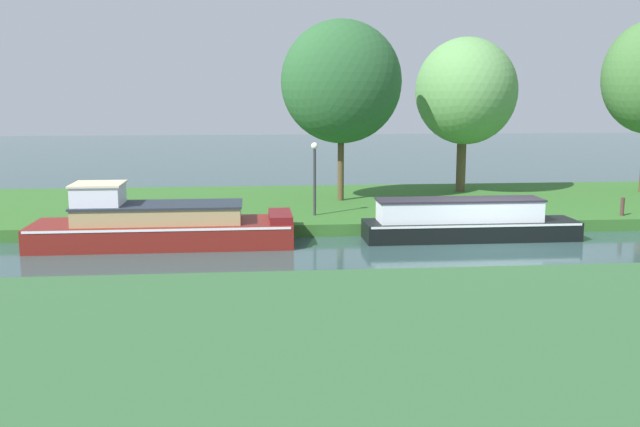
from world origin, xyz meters
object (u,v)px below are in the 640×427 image
willow_tree_centre (466,91)px  lamp_post (315,169)px  maroon_barge (160,225)px  mooring_post_far (511,207)px  black_narrowboat (466,222)px  willow_tree_left (341,82)px  mooring_post_near (622,207)px

willow_tree_centre → lamp_post: willow_tree_centre is taller
maroon_barge → willow_tree_centre: size_ratio=1.21×
maroon_barge → mooring_post_far: maroon_barge is taller
black_narrowboat → mooring_post_far: bearing=37.4°
willow_tree_left → maroon_barge: bearing=-136.4°
willow_tree_left → lamp_post: size_ratio=2.77×
willow_tree_centre → mooring_post_near: willow_tree_centre is taller
lamp_post → mooring_post_near: (10.53, -1.11, -1.30)m
maroon_barge → black_narrowboat: 9.52m
lamp_post → mooring_post_near: lamp_post is taller
maroon_barge → mooring_post_near: 15.57m
willow_tree_left → mooring_post_near: willow_tree_left is taller
willow_tree_left → mooring_post_far: bearing=-40.1°
mooring_post_far → willow_tree_centre: bearing=88.4°
black_narrowboat → mooring_post_near: black_narrowboat is taller
lamp_post → willow_tree_left: bearing=68.1°
willow_tree_left → willow_tree_centre: 5.75m
lamp_post → mooring_post_near: size_ratio=4.01×
willow_tree_centre → lamp_post: size_ratio=2.57×
willow_tree_left → mooring_post_near: size_ratio=11.10×
willow_tree_centre → lamp_post: 8.91m
maroon_barge → willow_tree_centre: willow_tree_centre is taller
mooring_post_near → mooring_post_far: size_ratio=0.89×
maroon_barge → mooring_post_near: size_ratio=12.45×
willow_tree_centre → mooring_post_near: bearing=-59.1°
black_narrowboat → lamp_post: lamp_post is taller
black_narrowboat → willow_tree_centre: 9.10m
mooring_post_far → mooring_post_near: bearing=0.0°
mooring_post_near → mooring_post_far: (-3.93, 0.00, 0.04)m
black_narrowboat → mooring_post_far: black_narrowboat is taller
willow_tree_left → mooring_post_near: bearing=-25.7°
black_narrowboat → mooring_post_far: 2.57m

